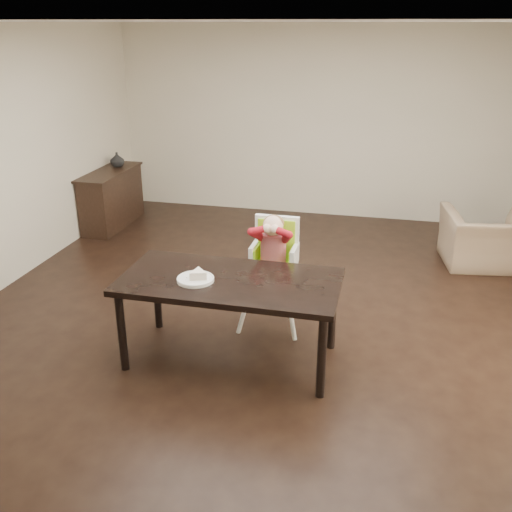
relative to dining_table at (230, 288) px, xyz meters
The scene contains 8 objects.
ground 0.98m from the dining_table, 73.95° to the left, with size 7.00×7.00×0.00m, color black.
room_walls 1.39m from the dining_table, 73.95° to the left, with size 6.02×7.02×2.71m.
dining_table is the anchor object (origin of this frame).
high_chair 0.76m from the dining_table, 72.96° to the left, with size 0.46×0.46×1.09m.
plate 0.29m from the dining_table, 159.18° to the right, with size 0.34×0.34×0.09m.
armchair 3.60m from the dining_table, 48.04° to the left, with size 1.00×0.65×0.87m, color #957B5F.
sideboard 3.95m from the dining_table, 130.87° to the left, with size 0.44×1.26×0.79m.
vase 4.16m from the dining_table, 128.43° to the left, with size 0.20×0.20×0.20m, color #99999E.
Camera 1 is at (0.99, -4.77, 2.69)m, focal length 40.00 mm.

